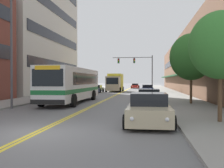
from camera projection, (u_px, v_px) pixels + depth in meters
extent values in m
plane|color=slate|center=(124.00, 91.00, 46.18)|extent=(240.00, 240.00, 0.00)
cube|color=gray|center=(85.00, 91.00, 47.21)|extent=(3.97, 106.00, 0.12)
cube|color=gray|center=(165.00, 91.00, 45.15)|extent=(3.97, 106.00, 0.12)
cube|color=yellow|center=(123.00, 91.00, 46.19)|extent=(0.14, 106.00, 0.01)
cube|color=yellow|center=(124.00, 91.00, 46.16)|extent=(0.14, 106.00, 0.01)
cube|color=black|center=(58.00, 66.00, 39.34)|extent=(0.08, 20.55, 1.40)
cube|color=black|center=(58.00, 39.00, 39.28)|extent=(0.08, 20.55, 1.40)
cube|color=black|center=(58.00, 11.00, 39.22)|extent=(0.08, 20.55, 1.40)
cube|color=brown|center=(201.00, 65.00, 44.22)|extent=(8.00, 68.00, 9.64)
cube|color=#1E4C28|center=(175.00, 75.00, 44.87)|extent=(1.10, 61.20, 0.24)
cube|color=black|center=(178.00, 58.00, 44.76)|extent=(0.08, 61.20, 1.40)
cube|color=silver|center=(72.00, 84.00, 22.59)|extent=(2.46, 11.46, 2.71)
cube|color=#196B33|center=(72.00, 90.00, 22.59)|extent=(2.48, 11.48, 0.32)
cube|color=black|center=(74.00, 79.00, 23.15)|extent=(2.49, 8.94, 0.98)
cube|color=black|center=(47.00, 78.00, 16.88)|extent=(2.22, 0.04, 1.19)
cube|color=yellow|center=(47.00, 68.00, 16.86)|extent=(1.77, 0.06, 0.28)
cube|color=black|center=(47.00, 102.00, 16.89)|extent=(2.41, 0.08, 0.32)
cylinder|color=black|center=(41.00, 100.00, 18.92)|extent=(0.30, 1.00, 1.00)
cylinder|color=black|center=(73.00, 101.00, 18.57)|extent=(0.30, 1.00, 1.00)
cylinder|color=black|center=(70.00, 95.00, 25.90)|extent=(0.30, 1.00, 1.00)
cylinder|color=black|center=(93.00, 95.00, 25.55)|extent=(0.30, 1.00, 1.00)
cube|color=beige|center=(83.00, 91.00, 33.65)|extent=(1.89, 4.44, 0.72)
cube|color=black|center=(83.00, 87.00, 33.81)|extent=(1.63, 1.95, 0.49)
cylinder|color=black|center=(73.00, 93.00, 32.42)|extent=(0.22, 0.67, 0.67)
cylinder|color=black|center=(88.00, 93.00, 32.15)|extent=(0.22, 0.67, 0.67)
cylinder|color=black|center=(79.00, 92.00, 35.15)|extent=(0.22, 0.67, 0.67)
cylinder|color=black|center=(92.00, 92.00, 34.88)|extent=(0.22, 0.67, 0.67)
sphere|color=silver|center=(74.00, 92.00, 31.52)|extent=(0.16, 0.16, 0.16)
sphere|color=silver|center=(84.00, 92.00, 31.33)|extent=(0.16, 0.16, 0.16)
cube|color=red|center=(82.00, 90.00, 35.95)|extent=(0.18, 0.04, 0.10)
cube|color=red|center=(92.00, 90.00, 35.76)|extent=(0.18, 0.04, 0.10)
cube|color=#475675|center=(96.00, 89.00, 41.99)|extent=(1.91, 4.50, 0.61)
cube|color=black|center=(96.00, 86.00, 42.16)|extent=(1.64, 1.98, 0.45)
cylinder|color=black|center=(88.00, 91.00, 40.74)|extent=(0.22, 0.62, 0.62)
cylinder|color=black|center=(100.00, 91.00, 40.47)|extent=(0.22, 0.62, 0.62)
cylinder|color=black|center=(92.00, 90.00, 43.50)|extent=(0.22, 0.62, 0.62)
cylinder|color=black|center=(103.00, 90.00, 43.24)|extent=(0.22, 0.62, 0.62)
sphere|color=silver|center=(89.00, 90.00, 39.83)|extent=(0.16, 0.16, 0.16)
sphere|color=silver|center=(97.00, 90.00, 39.64)|extent=(0.16, 0.16, 0.16)
cube|color=red|center=(95.00, 89.00, 44.32)|extent=(0.18, 0.04, 0.10)
cube|color=red|center=(102.00, 89.00, 44.13)|extent=(0.18, 0.04, 0.10)
cube|color=#BCAD89|center=(149.00, 113.00, 11.30)|extent=(1.86, 4.09, 0.71)
cube|color=black|center=(149.00, 99.00, 11.45)|extent=(1.60, 1.80, 0.55)
cylinder|color=black|center=(126.00, 122.00, 10.18)|extent=(0.22, 0.61, 0.61)
cylinder|color=black|center=(173.00, 123.00, 9.92)|extent=(0.22, 0.61, 0.61)
cylinder|color=black|center=(130.00, 114.00, 12.69)|extent=(0.22, 0.61, 0.61)
cylinder|color=black|center=(168.00, 114.00, 12.43)|extent=(0.22, 0.61, 0.61)
sphere|color=silver|center=(132.00, 119.00, 9.35)|extent=(0.16, 0.16, 0.16)
sphere|color=silver|center=(167.00, 120.00, 9.17)|extent=(0.16, 0.16, 0.16)
cube|color=red|center=(136.00, 107.00, 13.43)|extent=(0.18, 0.04, 0.10)
cube|color=red|center=(161.00, 108.00, 13.24)|extent=(0.18, 0.04, 0.10)
cube|color=#19234C|center=(148.00, 90.00, 40.88)|extent=(1.93, 4.15, 0.61)
cube|color=black|center=(148.00, 86.00, 41.03)|extent=(1.66, 1.83, 0.50)
cylinder|color=black|center=(141.00, 91.00, 39.74)|extent=(0.22, 0.68, 0.68)
cylinder|color=black|center=(154.00, 91.00, 39.47)|extent=(0.22, 0.68, 0.68)
cylinder|color=black|center=(142.00, 90.00, 42.29)|extent=(0.22, 0.68, 0.68)
cylinder|color=black|center=(153.00, 90.00, 42.02)|extent=(0.22, 0.68, 0.68)
sphere|color=silver|center=(143.00, 90.00, 38.90)|extent=(0.16, 0.16, 0.16)
sphere|color=silver|center=(152.00, 90.00, 38.71)|extent=(0.16, 0.16, 0.16)
cube|color=red|center=(143.00, 89.00, 43.04)|extent=(0.18, 0.04, 0.10)
cube|color=red|center=(152.00, 89.00, 42.85)|extent=(0.18, 0.04, 0.10)
cube|color=black|center=(149.00, 100.00, 18.94)|extent=(1.77, 4.47, 0.74)
cube|color=black|center=(149.00, 92.00, 19.11)|extent=(1.52, 1.97, 0.44)
cylinder|color=black|center=(136.00, 104.00, 17.69)|extent=(0.22, 0.62, 0.62)
cylinder|color=black|center=(162.00, 105.00, 17.44)|extent=(0.22, 0.62, 0.62)
cylinder|color=black|center=(138.00, 101.00, 20.44)|extent=(0.22, 0.62, 0.62)
cylinder|color=black|center=(160.00, 101.00, 20.19)|extent=(0.22, 0.62, 0.62)
sphere|color=silver|center=(140.00, 102.00, 16.79)|extent=(0.16, 0.16, 0.16)
sphere|color=silver|center=(159.00, 102.00, 16.62)|extent=(0.16, 0.16, 0.16)
cube|color=red|center=(141.00, 97.00, 21.25)|extent=(0.18, 0.04, 0.10)
cube|color=red|center=(156.00, 97.00, 21.07)|extent=(0.18, 0.04, 0.10)
cube|color=maroon|center=(135.00, 86.00, 62.79)|extent=(1.79, 4.53, 0.61)
cube|color=black|center=(135.00, 84.00, 62.96)|extent=(1.54, 1.99, 0.42)
cylinder|color=black|center=(131.00, 87.00, 61.52)|extent=(0.22, 0.68, 0.68)
cylinder|color=black|center=(139.00, 87.00, 61.27)|extent=(0.22, 0.68, 0.68)
cylinder|color=black|center=(132.00, 87.00, 64.31)|extent=(0.22, 0.68, 0.68)
cylinder|color=black|center=(139.00, 87.00, 64.05)|extent=(0.22, 0.68, 0.68)
sphere|color=silver|center=(132.00, 86.00, 60.61)|extent=(0.16, 0.16, 0.16)
sphere|color=silver|center=(137.00, 86.00, 60.43)|extent=(0.16, 0.16, 0.16)
cube|color=red|center=(133.00, 86.00, 65.13)|extent=(0.18, 0.04, 0.10)
cube|color=red|center=(138.00, 86.00, 64.95)|extent=(0.18, 0.04, 0.10)
cube|color=#BCAD89|center=(113.00, 83.00, 42.33)|extent=(2.34, 2.06, 2.44)
cube|color=black|center=(112.00, 81.00, 41.28)|extent=(1.99, 0.04, 1.08)
cube|color=yellow|center=(116.00, 82.00, 45.72)|extent=(2.39, 4.80, 2.94)
cylinder|color=black|center=(106.00, 90.00, 42.51)|extent=(0.28, 0.84, 0.84)
cylinder|color=black|center=(120.00, 90.00, 42.18)|extent=(0.28, 0.84, 0.84)
cylinder|color=black|center=(110.00, 89.00, 47.33)|extent=(0.28, 0.84, 0.84)
cylinder|color=black|center=(123.00, 89.00, 47.00)|extent=(0.28, 0.84, 0.84)
cylinder|color=#47474C|center=(152.00, 73.00, 46.09)|extent=(0.18, 0.18, 6.64)
cylinder|color=#47474C|center=(132.00, 57.00, 46.56)|extent=(7.37, 0.11, 0.11)
cube|color=black|center=(134.00, 61.00, 46.52)|extent=(0.34, 0.26, 0.92)
sphere|color=red|center=(134.00, 59.00, 46.35)|extent=(0.18, 0.18, 0.18)
sphere|color=yellow|center=(134.00, 61.00, 46.36)|extent=(0.18, 0.18, 0.18)
sphere|color=green|center=(134.00, 62.00, 46.36)|extent=(0.18, 0.18, 0.18)
cylinder|color=black|center=(134.00, 58.00, 46.51)|extent=(0.02, 0.02, 0.14)
cube|color=black|center=(119.00, 61.00, 46.92)|extent=(0.34, 0.26, 0.92)
sphere|color=red|center=(118.00, 59.00, 46.76)|extent=(0.18, 0.18, 0.18)
sphere|color=yellow|center=(118.00, 61.00, 46.76)|extent=(0.18, 0.18, 0.18)
sphere|color=green|center=(118.00, 62.00, 46.77)|extent=(0.18, 0.18, 0.18)
cylinder|color=black|center=(119.00, 58.00, 46.91)|extent=(0.02, 0.02, 0.14)
cylinder|color=#47474C|center=(11.00, 52.00, 17.61)|extent=(0.16, 0.16, 7.98)
cylinder|color=brown|center=(220.00, 97.00, 11.35)|extent=(0.19, 0.19, 2.28)
ellipsoid|color=#387F33|center=(220.00, 45.00, 11.32)|extent=(2.82, 2.82, 3.10)
cylinder|color=brown|center=(191.00, 89.00, 20.29)|extent=(0.20, 0.20, 2.33)
ellipsoid|color=#2D6B28|center=(191.00, 57.00, 20.25)|extent=(3.45, 3.45, 3.80)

